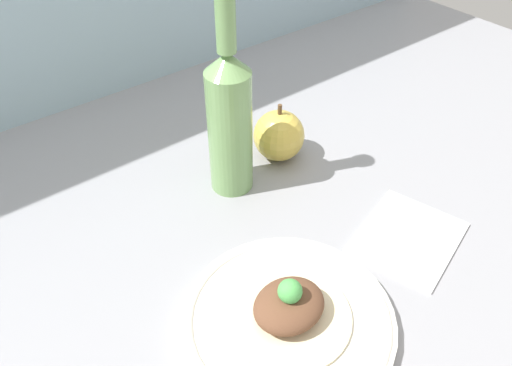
{
  "coord_description": "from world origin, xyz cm",
  "views": [
    {
      "loc": [
        -29.86,
        -32.89,
        50.48
      ],
      "look_at": [
        -1.68,
        3.41,
        10.97
      ],
      "focal_mm": 35.0,
      "sensor_mm": 36.0,
      "label": 1
    }
  ],
  "objects": [
    {
      "name": "cider_bottle",
      "position": [
        3.12,
        15.61,
        12.09
      ],
      "size": [
        6.42,
        6.42,
        31.34
      ],
      "color": "#729E5B",
      "rests_on": "ground_plane"
    },
    {
      "name": "apple",
      "position": [
        13.28,
        16.68,
        4.14
      ],
      "size": [
        8.27,
        8.27,
        9.85
      ],
      "color": "gold",
      "rests_on": "ground_plane"
    },
    {
      "name": "plate",
      "position": [
        -6.48,
        -8.8,
        1.0
      ],
      "size": [
        24.74,
        24.74,
        1.88
      ],
      "color": "silver",
      "rests_on": "ground_plane"
    },
    {
      "name": "ground_plane",
      "position": [
        0.0,
        0.0,
        -2.0
      ],
      "size": [
        180.0,
        110.0,
        4.0
      ],
      "primitive_type": "cube",
      "color": "gray"
    },
    {
      "name": "napkin",
      "position": [
        15.52,
        -8.51,
        0.4
      ],
      "size": [
        17.54,
        15.89,
        0.8
      ],
      "color": "white",
      "rests_on": "ground_plane"
    },
    {
      "name": "plated_food",
      "position": [
        -6.48,
        -8.8,
        3.37
      ],
      "size": [
        14.57,
        14.57,
        6.09
      ],
      "color": "beige",
      "rests_on": "plate"
    }
  ]
}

